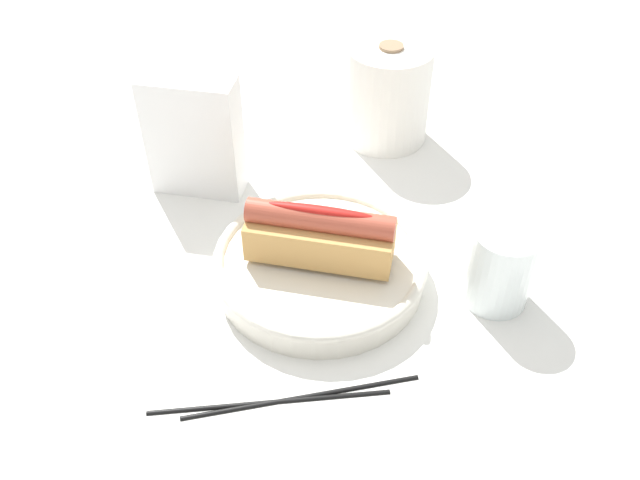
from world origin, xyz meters
TOP-DOWN VIEW (x-y plane):
  - ground_plane at (0.00, 0.00)m, footprint 2.40×2.40m
  - serving_bowl at (0.01, 0.01)m, footprint 0.23×0.23m
  - hotdog_front at (0.01, 0.01)m, footprint 0.15×0.05m
  - water_glass at (0.19, 0.03)m, footprint 0.07×0.07m
  - paper_towel_roll at (0.03, 0.30)m, footprint 0.11×0.11m
  - napkin_box at (-0.17, 0.13)m, footprint 0.11×0.05m
  - chopstick_near at (0.03, -0.14)m, footprint 0.20×0.10m
  - chopstick_far at (-0.00, -0.15)m, footprint 0.21×0.08m

SIDE VIEW (x-z plane):
  - ground_plane at x=0.00m, z-range 0.00..0.00m
  - chopstick_near at x=0.03m, z-range 0.00..0.01m
  - chopstick_far at x=0.00m, z-range 0.00..0.01m
  - serving_bowl at x=0.01m, z-range 0.00..0.04m
  - water_glass at x=0.19m, z-range -0.01..0.08m
  - hotdog_front at x=0.01m, z-range 0.03..0.10m
  - paper_towel_roll at x=0.03m, z-range 0.00..0.13m
  - napkin_box at x=-0.17m, z-range 0.00..0.15m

